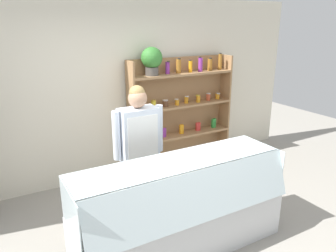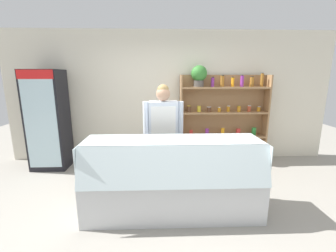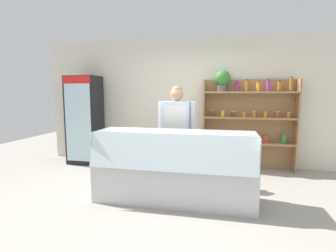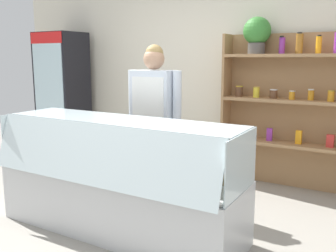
% 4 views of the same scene
% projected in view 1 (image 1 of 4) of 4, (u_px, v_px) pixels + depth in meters
% --- Properties ---
extents(ground_plane, '(12.00, 12.00, 0.00)m').
position_uv_depth(ground_plane, '(184.00, 245.00, 3.60)').
color(ground_plane, gray).
extents(back_wall, '(6.80, 0.10, 2.70)m').
position_uv_depth(back_wall, '(111.00, 91.00, 4.92)').
color(back_wall, silver).
rests_on(back_wall, ground).
extents(shelving_unit, '(1.81, 0.32, 2.00)m').
position_uv_depth(shelving_unit, '(175.00, 100.00, 5.29)').
color(shelving_unit, '#9E754C').
rests_on(shelving_unit, ground).
extents(deli_display_case, '(2.26, 0.74, 1.01)m').
position_uv_depth(deli_display_case, '(180.00, 223.00, 3.46)').
color(deli_display_case, silver).
rests_on(deli_display_case, ground).
extents(shop_clerk, '(0.63, 0.25, 1.67)m').
position_uv_depth(shop_clerk, '(139.00, 142.00, 3.85)').
color(shop_clerk, '#383D51').
rests_on(shop_clerk, ground).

